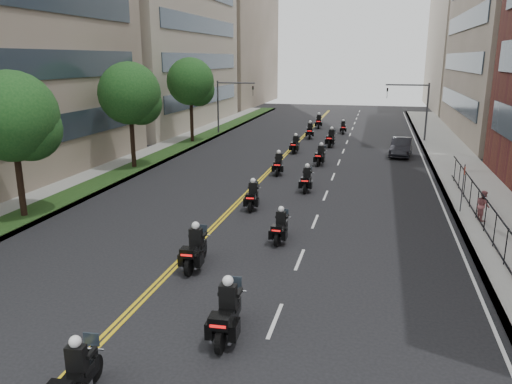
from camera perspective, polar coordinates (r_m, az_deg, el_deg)
sidewalk_right at (r=35.08m, az=23.27°, el=0.96°), size 4.00×90.00×0.15m
sidewalk_left at (r=38.90m, az=-14.11°, el=3.03°), size 4.00×90.00×0.15m
grass_strip at (r=38.52m, az=-13.06°, el=3.12°), size 2.00×90.00×0.04m
building_right_far at (r=88.19m, az=24.95°, el=17.06°), size 15.00×28.00×26.00m
building_left_far at (r=91.17m, az=-4.45°, el=18.24°), size 16.00×28.00×26.00m
iron_fence at (r=22.38m, az=26.12°, el=-4.70°), size 0.05×28.00×1.50m
street_trees at (r=32.21m, az=-18.44°, el=9.41°), size 4.40×38.40×7.98m
traffic_signal_right at (r=50.95m, az=17.93°, el=9.64°), size 4.09×0.20×5.60m
traffic_signal_left at (r=53.11m, az=-3.38°, el=10.52°), size 4.09×0.20×5.60m
motorcycle_0 at (r=13.07m, az=-19.92°, el=-19.41°), size 0.61×2.31×1.70m
motorcycle_1 at (r=14.81m, az=-3.32°, el=-13.77°), size 0.62×2.55×1.88m
motorcycle_2 at (r=19.49m, az=-6.98°, el=-6.61°), size 0.59×2.47×1.82m
motorcycle_3 at (r=22.10m, az=2.80°, el=-4.11°), size 0.50×2.16×1.59m
motorcycle_4 at (r=26.84m, az=-0.39°, el=-0.55°), size 0.61×2.26×1.66m
motorcycle_5 at (r=30.60m, az=5.81°, el=1.35°), size 0.53×2.28×1.69m
motorcycle_6 at (r=34.90m, az=2.58°, el=3.13°), size 0.63×2.31×1.70m
motorcycle_7 at (r=38.33m, az=7.39°, el=4.10°), size 0.63×2.31×1.70m
motorcycle_8 at (r=43.08m, az=4.53°, el=5.37°), size 0.54×2.27×1.67m
motorcycle_9 at (r=46.45m, az=8.58°, el=6.03°), size 0.67×2.48×1.83m
motorcycle_10 at (r=51.06m, az=6.18°, el=6.90°), size 0.67×2.44×1.80m
motorcycle_11 at (r=54.97m, az=9.92°, el=7.23°), size 0.58×2.07×1.53m
motorcycle_12 at (r=58.80m, az=7.18°, el=7.94°), size 0.65×2.45×1.81m
parked_sedan at (r=43.26m, az=16.28°, el=4.97°), size 2.08×4.70×1.50m
pedestrian_b at (r=26.82m, az=24.51°, el=-1.41°), size 0.74×0.86×1.51m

